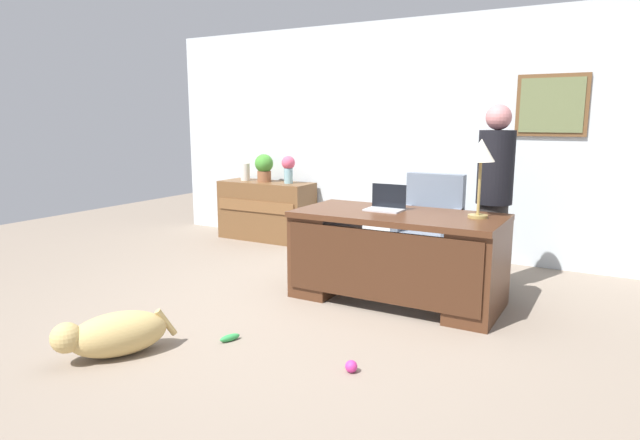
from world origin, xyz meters
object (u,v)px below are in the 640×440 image
at_px(dog_toy_ball, 351,366).
at_px(dog_toy_bone, 230,338).
at_px(credenza, 266,211).
at_px(dog_lying, 113,334).
at_px(desk_lamp, 481,156).
at_px(armchair, 429,229).
at_px(laptop, 386,204).
at_px(vase_with_flowers, 288,167).
at_px(vase_empty, 245,172).
at_px(potted_plant, 264,167).
at_px(person_standing, 494,197).
at_px(desk, 396,254).

distance_m(dog_toy_ball, dog_toy_bone, 0.98).
xyz_separation_m(credenza, dog_lying, (1.20, -3.49, -0.23)).
xyz_separation_m(credenza, desk_lamp, (3.07, -1.37, 0.90)).
distance_m(armchair, dog_toy_ball, 2.49).
bearing_deg(laptop, vase_with_flowers, 144.08).
bearing_deg(dog_toy_ball, laptop, 105.41).
xyz_separation_m(laptop, dog_toy_bone, (-0.56, -1.52, -0.81)).
relative_size(vase_empty, potted_plant, 0.64).
distance_m(person_standing, laptop, 1.01).
relative_size(vase_with_flowers, vase_empty, 1.51).
bearing_deg(credenza, vase_with_flowers, 0.23).
distance_m(laptop, potted_plant, 2.69).
bearing_deg(laptop, dog_toy_bone, -110.22).
bearing_deg(dog_lying, dog_toy_bone, 48.39).
bearing_deg(dog_toy_ball, vase_with_flowers, 128.79).
bearing_deg(dog_lying, armchair, 68.55).
bearing_deg(vase_with_flowers, desk_lamp, -26.81).
xyz_separation_m(vase_empty, dog_toy_bone, (2.05, -2.91, -0.85)).
relative_size(credenza, potted_plant, 3.51).
bearing_deg(person_standing, vase_empty, 167.22).
distance_m(credenza, dog_toy_bone, 3.40).
bearing_deg(vase_with_flowers, armchair, -13.55).
distance_m(credenza, dog_lying, 3.70).
distance_m(dog_lying, laptop, 2.46).
height_order(credenza, dog_lying, credenza).
distance_m(potted_plant, dog_toy_bone, 3.52).
distance_m(desk, dog_toy_bone, 1.62).
bearing_deg(dog_lying, vase_with_flowers, 103.66).
distance_m(person_standing, desk_lamp, 0.73).
xyz_separation_m(armchair, desk_lamp, (0.69, -0.89, 0.82)).
distance_m(dog_lying, vase_empty, 3.88).
relative_size(dog_lying, desk_lamp, 1.14).
xyz_separation_m(armchair, vase_empty, (-2.71, 0.49, 0.41)).
height_order(desk, credenza, desk).
height_order(dog_lying, vase_empty, vase_empty).
bearing_deg(desk, armchair, 92.47).
distance_m(armchair, vase_empty, 2.79).
relative_size(dog_lying, dog_toy_ball, 9.25).
distance_m(dog_lying, desk_lamp, 3.05).
relative_size(laptop, potted_plant, 0.89).
xyz_separation_m(credenza, dog_toy_bone, (1.72, -2.91, -0.36)).
relative_size(credenza, desk_lamp, 1.99).
xyz_separation_m(vase_with_flowers, vase_empty, (-0.68, 0.00, -0.09)).
height_order(person_standing, dog_toy_ball, person_standing).
distance_m(person_standing, vase_with_flowers, 2.83).
relative_size(desk_lamp, vase_with_flowers, 1.83).
bearing_deg(laptop, person_standing, 38.23).
height_order(credenza, desk_lamp, desk_lamp).
distance_m(vase_empty, potted_plant, 0.32).
relative_size(dog_toy_ball, dog_toy_bone, 0.50).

